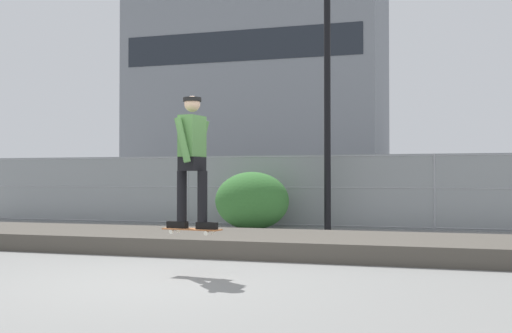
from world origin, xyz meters
TOP-DOWN VIEW (x-y plane):
  - ground_plane at (0.00, 0.00)m, footprint 120.00×120.00m
  - gravel_berm at (0.00, 3.29)m, footprint 13.06×2.45m
  - skateboard at (0.24, 0.53)m, footprint 0.82×0.30m
  - skater at (0.24, 0.53)m, footprint 0.73×0.60m
  - chain_fence at (-0.00, 8.55)m, footprint 19.35×0.06m
  - street_lamp at (0.75, 7.77)m, footprint 0.44×0.44m
  - parked_car_near at (-2.57, 11.92)m, footprint 4.50×2.15m
  - parked_car_mid at (3.98, 11.84)m, footprint 4.50×2.15m
  - library_building at (-12.07, 46.99)m, footprint 21.50×13.90m
  - shrub_left at (-1.05, 7.44)m, footprint 1.83×1.49m

SIDE VIEW (x-z plane):
  - ground_plane at x=0.00m, z-range 0.00..0.00m
  - gravel_berm at x=0.00m, z-range 0.00..0.29m
  - skateboard at x=0.24m, z-range 0.56..0.63m
  - shrub_left at x=-1.05m, z-range 0.00..1.41m
  - parked_car_near at x=-2.57m, z-range 0.01..1.67m
  - parked_car_mid at x=3.98m, z-range 0.01..1.67m
  - chain_fence at x=0.00m, z-range 0.01..1.86m
  - skater at x=0.24m, z-range 0.73..2.46m
  - street_lamp at x=0.75m, z-range 0.86..8.46m
  - library_building at x=-12.07m, z-range 0.00..19.15m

